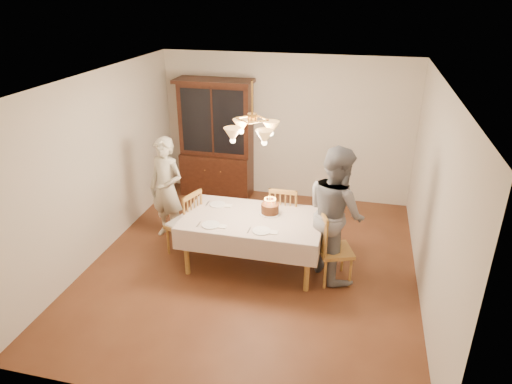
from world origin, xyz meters
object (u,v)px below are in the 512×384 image
(dining_table, at_px, (253,222))
(birthday_cake, at_px, (270,209))
(chair_far_side, at_px, (284,219))
(china_hutch, at_px, (216,141))
(elderly_woman, at_px, (167,189))

(dining_table, distance_m, birthday_cake, 0.30)
(dining_table, relative_size, chair_far_side, 1.90)
(china_hutch, xyz_separation_m, birthday_cake, (1.45, -2.08, -0.21))
(dining_table, relative_size, elderly_woman, 1.17)
(china_hutch, bearing_deg, dining_table, -61.15)
(dining_table, height_order, chair_far_side, chair_far_side)
(china_hutch, bearing_deg, elderly_woman, -97.63)
(dining_table, xyz_separation_m, china_hutch, (-1.24, 2.25, 0.36))
(china_hutch, xyz_separation_m, chair_far_side, (1.57, -1.61, -0.60))
(china_hutch, distance_m, birthday_cake, 2.55)
(chair_far_side, bearing_deg, elderly_woman, -175.74)
(elderly_woman, relative_size, birthday_cake, 5.40)
(chair_far_side, distance_m, elderly_woman, 1.85)
(dining_table, xyz_separation_m, elderly_woman, (-1.48, 0.51, 0.13))
(dining_table, bearing_deg, china_hutch, 118.85)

